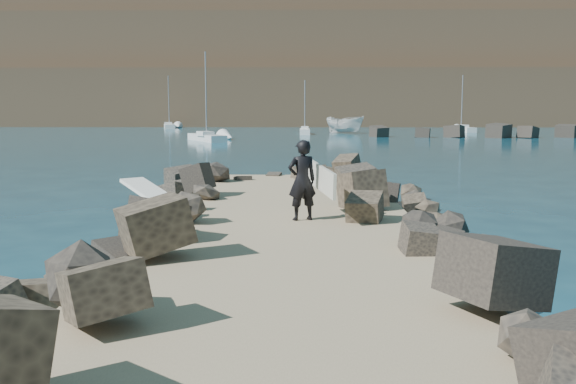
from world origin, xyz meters
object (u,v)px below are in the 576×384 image
surfboard_resting (155,200)px  sailboat_a (206,138)px  boat_imported (345,124)px  surfer_with_board (305,180)px

surfboard_resting → sailboat_a: 46.95m
surfboard_resting → boat_imported: 66.15m
surfboard_resting → surfer_with_board: size_ratio=1.11×
boat_imported → surfer_with_board: 66.00m
boat_imported → sailboat_a: 23.96m
surfer_with_board → sailboat_a: size_ratio=0.27×
surfboard_resting → surfer_with_board: bearing=-44.4°
surfboard_resting → boat_imported: size_ratio=0.45×
surfer_with_board → sailboat_a: bearing=101.2°
boat_imported → surfer_with_board: bearing=-144.0°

